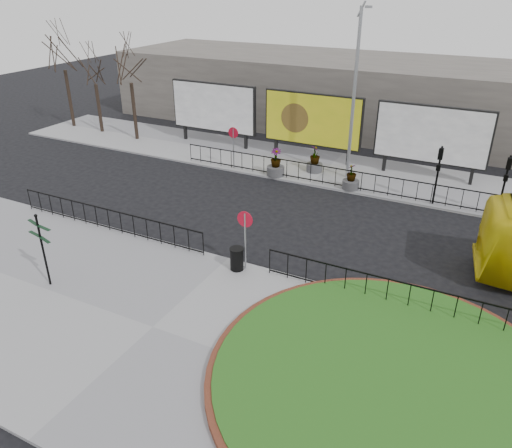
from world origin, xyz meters
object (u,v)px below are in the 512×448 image
Objects in this scene: fingerpost_sign at (42,243)px; planter_b at (315,161)px; billboard_mid at (312,120)px; lamp_post at (354,94)px; planter_a at (276,165)px; litter_bin at (237,259)px; planter_c at (351,180)px.

planter_b is at bearing 90.42° from fingerpost_sign.
billboard_mid is 0.67× the size of lamp_post.
lamp_post is at bearing 0.00° from planter_b.
planter_a is at bearing -156.98° from lamp_post.
planter_c reaches higher than litter_bin.
billboard_mid is 13.90m from litter_bin.
planter_b is (4.48, 15.69, -1.13)m from fingerpost_sign.
billboard_mid is 3.98× the size of planter_b.
billboard_mid is 6.66× the size of litter_bin.
lamp_post reaches higher than fingerpost_sign.
fingerpost_sign is 14.39m from planter_a.
fingerpost_sign is 3.11× the size of litter_bin.
billboard_mid reaches higher than fingerpost_sign.
litter_bin is at bearing -83.99° from planter_b.
planter_a is (2.72, 14.09, -1.15)m from fingerpost_sign.
planter_b is (-2.00, -0.00, -4.09)m from lamp_post.
planter_b is (1.01, -1.97, -1.86)m from billboard_mid.
lamp_post is 4.55m from planter_b.
planter_c is at bearing -66.59° from lamp_post.
planter_c is (7.18, 14.09, -1.24)m from fingerpost_sign.
lamp_post reaches higher than litter_bin.
fingerpost_sign reaches higher than planter_a.
lamp_post reaches higher than planter_c.
lamp_post is at bearing 23.02° from planter_a.
billboard_mid is 3.90× the size of planter_a.
planter_a reaches higher than litter_bin.
planter_c is (2.69, -1.60, -0.11)m from planter_b.
billboard_mid reaches higher than planter_a.
lamp_post is at bearing 86.16° from litter_bin.
fingerpost_sign is 1.86× the size of planter_b.
lamp_post reaches higher than planter_b.
fingerpost_sign is at bearing -101.14° from billboard_mid.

